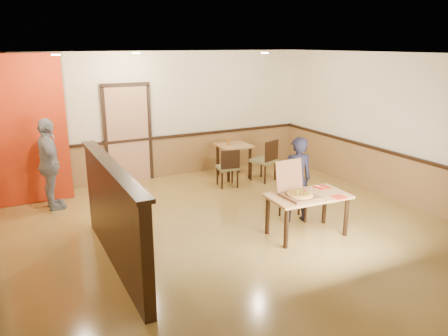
# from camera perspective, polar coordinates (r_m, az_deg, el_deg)

# --- Properties ---
(floor) EXTENTS (7.00, 7.00, 0.00)m
(floor) POSITION_cam_1_polar(r_m,az_deg,el_deg) (7.19, 1.68, -8.28)
(floor) COLOR #B49046
(floor) RESTS_ON ground
(ceiling) EXTENTS (7.00, 7.00, 0.00)m
(ceiling) POSITION_cam_1_polar(r_m,az_deg,el_deg) (6.56, 1.88, 14.62)
(ceiling) COLOR black
(ceiling) RESTS_ON wall_back
(wall_back) EXTENTS (7.00, 0.00, 7.00)m
(wall_back) POSITION_cam_1_polar(r_m,az_deg,el_deg) (9.89, -8.11, 6.78)
(wall_back) COLOR #FBEEC4
(wall_back) RESTS_ON floor
(wall_right) EXTENTS (0.00, 7.00, 7.00)m
(wall_right) POSITION_cam_1_polar(r_m,az_deg,el_deg) (8.94, 21.92, 4.80)
(wall_right) COLOR #FBEEC4
(wall_right) RESTS_ON floor
(wainscot_back) EXTENTS (7.00, 0.04, 0.90)m
(wainscot_back) POSITION_cam_1_polar(r_m,az_deg,el_deg) (10.06, -7.84, 1.40)
(wainscot_back) COLOR olive
(wainscot_back) RESTS_ON floor
(chair_rail_back) EXTENTS (7.00, 0.06, 0.06)m
(chair_rail_back) POSITION_cam_1_polar(r_m,az_deg,el_deg) (9.93, -7.90, 4.00)
(chair_rail_back) COLOR black
(chair_rail_back) RESTS_ON wall_back
(wainscot_right) EXTENTS (0.04, 7.00, 0.90)m
(wainscot_right) POSITION_cam_1_polar(r_m,az_deg,el_deg) (9.13, 21.18, -1.06)
(wainscot_right) COLOR olive
(wainscot_right) RESTS_ON floor
(chair_rail_right) EXTENTS (0.06, 7.00, 0.06)m
(chair_rail_right) POSITION_cam_1_polar(r_m,az_deg,el_deg) (9.00, 21.39, 1.79)
(chair_rail_right) COLOR black
(chair_rail_right) RESTS_ON wall_right
(back_door) EXTENTS (0.90, 0.06, 2.10)m
(back_door) POSITION_cam_1_polar(r_m,az_deg,el_deg) (9.69, -12.43, 4.26)
(back_door) COLOR tan
(back_door) RESTS_ON wall_back
(booth_partition) EXTENTS (0.20, 3.10, 1.44)m
(booth_partition) POSITION_cam_1_polar(r_m,az_deg,el_deg) (6.08, -14.18, -5.92)
(booth_partition) COLOR black
(booth_partition) RESTS_ON floor
(red_accent_panel) EXTENTS (1.60, 0.20, 2.78)m
(red_accent_panel) POSITION_cam_1_polar(r_m,az_deg,el_deg) (8.88, -24.98, 4.40)
(red_accent_panel) COLOR #B92C0D
(red_accent_panel) RESTS_ON floor
(spot_a) EXTENTS (0.14, 0.14, 0.02)m
(spot_a) POSITION_cam_1_polar(r_m,az_deg,el_deg) (7.59, -21.12, 13.63)
(spot_a) COLOR #FFF1B2
(spot_a) RESTS_ON ceiling
(spot_b) EXTENTS (0.14, 0.14, 0.02)m
(spot_b) POSITION_cam_1_polar(r_m,az_deg,el_deg) (8.58, -11.41, 14.51)
(spot_b) COLOR #FFF1B2
(spot_b) RESTS_ON ceiling
(spot_c) EXTENTS (0.14, 0.14, 0.02)m
(spot_c) POSITION_cam_1_polar(r_m,az_deg,el_deg) (8.56, 5.35, 14.74)
(spot_c) COLOR #FFF1B2
(spot_c) RESTS_ON ceiling
(main_table) EXTENTS (1.30, 0.79, 0.68)m
(main_table) POSITION_cam_1_polar(r_m,az_deg,el_deg) (6.99, 10.85, -4.27)
(main_table) COLOR tan
(main_table) RESTS_ON floor
(diner_chair) EXTENTS (0.54, 0.54, 0.86)m
(diner_chair) POSITION_cam_1_polar(r_m,az_deg,el_deg) (7.66, 8.88, -3.16)
(diner_chair) COLOR olive
(diner_chair) RESTS_ON floor
(side_chair_left) EXTENTS (0.47, 0.47, 0.84)m
(side_chair_left) POSITION_cam_1_polar(r_m,az_deg,el_deg) (9.20, 0.56, 0.21)
(side_chair_left) COLOR olive
(side_chair_left) RESTS_ON floor
(side_chair_right) EXTENTS (0.60, 0.60, 0.94)m
(side_chair_right) POSITION_cam_1_polar(r_m,az_deg,el_deg) (9.63, 5.51, 1.22)
(side_chair_right) COLOR olive
(side_chair_right) RESTS_ON floor
(side_table) EXTENTS (0.71, 0.71, 0.75)m
(side_table) POSITION_cam_1_polar(r_m,az_deg,el_deg) (9.90, 1.28, 2.08)
(side_table) COLOR tan
(side_table) RESTS_ON floor
(diner) EXTENTS (0.61, 0.47, 1.48)m
(diner) POSITION_cam_1_polar(r_m,az_deg,el_deg) (7.45, 9.45, -1.52)
(diner) COLOR black
(diner) RESTS_ON floor
(passerby) EXTENTS (0.47, 1.01, 1.69)m
(passerby) POSITION_cam_1_polar(r_m,az_deg,el_deg) (8.50, -21.82, 0.43)
(passerby) COLOR gray
(passerby) RESTS_ON floor
(pizza_box) EXTENTS (0.51, 0.59, 0.52)m
(pizza_box) POSITION_cam_1_polar(r_m,az_deg,el_deg) (6.84, 9.63, -3.14)
(pizza_box) COLOR brown
(pizza_box) RESTS_ON main_table
(pizza) EXTENTS (0.49, 0.49, 0.03)m
(pizza) POSITION_cam_1_polar(r_m,az_deg,el_deg) (6.80, 9.90, -3.40)
(pizza) COLOR gold
(pizza) RESTS_ON pizza_box
(napkin_near) EXTENTS (0.21, 0.21, 0.01)m
(napkin_near) POSITION_cam_1_polar(r_m,az_deg,el_deg) (6.96, 14.78, -3.66)
(napkin_near) COLOR red
(napkin_near) RESTS_ON main_table
(napkin_far) EXTENTS (0.22, 0.22, 0.01)m
(napkin_far) POSITION_cam_1_polar(r_m,az_deg,el_deg) (7.36, 12.63, -2.44)
(napkin_far) COLOR red
(napkin_far) RESTS_ON main_table
(condiment) EXTENTS (0.06, 0.06, 0.16)m
(condiment) POSITION_cam_1_polar(r_m,az_deg,el_deg) (9.84, 0.61, 3.53)
(condiment) COLOR #95551B
(condiment) RESTS_ON side_table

